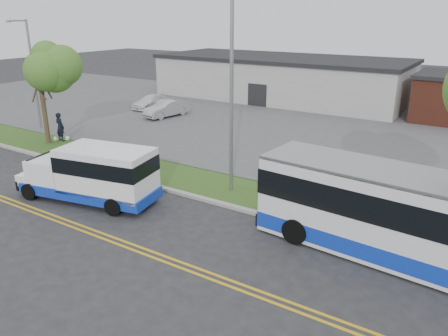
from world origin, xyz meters
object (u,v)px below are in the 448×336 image
Objects in this scene: shuttle_bus at (95,173)px; transit_bus at (421,222)px; tree_west at (38,68)px; parked_car_b at (151,102)px; pedestrian at (60,127)px; streetlight_near at (231,88)px; streetlight_far at (32,71)px; parked_car_a at (166,109)px.

transit_bus reaches higher than shuttle_bus.
tree_west is 13.53m from parked_car_b.
pedestrian is (-9.90, 5.67, -0.34)m from shuttle_bus.
streetlight_near is 1.31× the size of shuttle_bus.
tree_west is 1.68× the size of parked_car_b.
streetlight_far is 10.78m from parked_car_a.
streetlight_far is 11.28m from parked_car_b.
parked_car_a reaches higher than parked_car_b.
shuttle_bus is 1.73× the size of parked_car_a.
shuttle_bus is at bearing 153.13° from pedestrian.
streetlight_near is 1.19× the size of streetlight_far.
shuttle_bus reaches higher than parked_car_a.
parked_car_b is at bearing 159.75° from parked_car_a.
shuttle_bus is (14.26, -7.08, -3.04)m from streetlight_far.
shuttle_bus is 17.75m from parked_car_a.
tree_west reaches higher than shuttle_bus.
parked_car_b is (-12.17, 17.50, -0.74)m from shuttle_bus.
transit_bus reaches higher than parked_car_b.
transit_bus is (13.84, 2.27, 0.23)m from shuttle_bus.
shuttle_bus is at bearing -26.42° from streetlight_far.
streetlight_near is 7.50m from shuttle_bus.
streetlight_near is 4.80× the size of pedestrian.
shuttle_bus is 1.77× the size of parked_car_b.
streetlight_near is at bearing -1.80° from tree_west.
parked_car_a is at bearing 107.82° from shuttle_bus.
transit_bus is 2.92× the size of parked_car_b.
parked_car_a is at bearing -94.44° from pedestrian.
tree_west is 11.60m from parked_car_a.
tree_west reaches higher than transit_bus.
streetlight_near is at bearing 171.45° from transit_bus.
transit_bus is 2.85× the size of parked_car_a.
shuttle_bus is (-4.74, -4.40, -3.80)m from streetlight_near.
streetlight_near is 15.27m from pedestrian.
streetlight_far is 0.67× the size of transit_bus.
tree_west is 0.95× the size of shuttle_bus.
tree_west is at bearing 178.45° from transit_bus.
streetlight_near is 2.31× the size of parked_car_b.
parked_car_a is (1.63, 10.64, -4.33)m from tree_west.
streetlight_near is 10.01m from transit_bus.
shuttle_bus reaches higher than pedestrian.
streetlight_far reaches higher than transit_bus.
parked_car_b is (-26.01, 15.24, -0.96)m from transit_bus.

